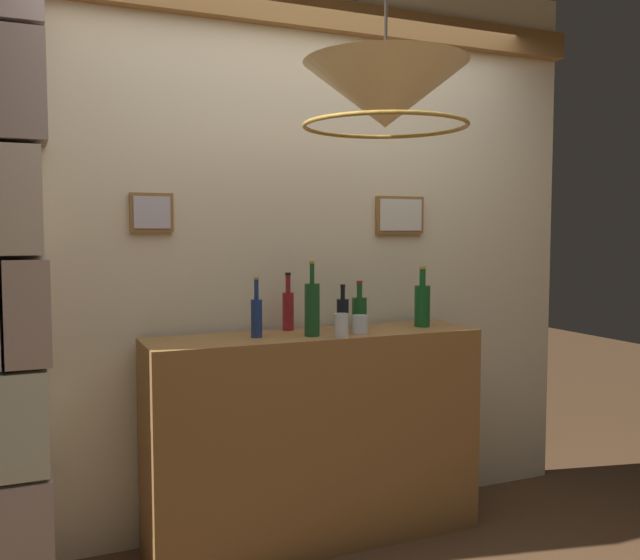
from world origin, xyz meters
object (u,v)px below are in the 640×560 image
liquor_bottle_mezcal (288,309)px  glass_tumbler_rocks (360,324)px  pendant_lamp (385,97)px  liquor_bottle_vermouth (312,308)px  liquor_bottle_gin (422,304)px  glass_tumbler_highball (342,325)px  liquor_bottle_vodka (359,311)px  liquor_bottle_tequila (257,316)px  liquor_bottle_rum (343,314)px

liquor_bottle_mezcal → glass_tumbler_rocks: 0.36m
glass_tumbler_rocks → pendant_lamp: bearing=-108.1°
liquor_bottle_vermouth → pendant_lamp: 1.01m
liquor_bottle_gin → glass_tumbler_highball: size_ratio=2.79×
liquor_bottle_vodka → liquor_bottle_gin: bearing=-16.3°
liquor_bottle_mezcal → liquor_bottle_gin: (0.65, -0.15, 0.01)m
liquor_bottle_tequila → liquor_bottle_vodka: 0.56m
liquor_bottle_tequila → liquor_bottle_gin: liquor_bottle_gin is taller
liquor_bottle_gin → glass_tumbler_highball: 0.54m
liquor_bottle_tequila → liquor_bottle_vermouth: (0.24, -0.06, 0.03)m
glass_tumbler_rocks → liquor_bottle_gin: bearing=12.1°
liquor_bottle_vodka → glass_tumbler_rocks: 0.19m
liquor_bottle_vodka → glass_tumbler_rocks: bearing=-115.7°
liquor_bottle_tequila → liquor_bottle_rum: bearing=3.3°
liquor_bottle_vodka → glass_tumbler_rocks: size_ratio=2.70×
liquor_bottle_tequila → liquor_bottle_rum: liquor_bottle_tequila is taller
glass_tumbler_highball → pendant_lamp: pendant_lamp is taller
liquor_bottle_vodka → glass_tumbler_highball: bearing=-131.3°
liquor_bottle_mezcal → liquor_bottle_vermouth: (0.03, -0.21, 0.02)m
liquor_bottle_rum → liquor_bottle_gin: bearing=-2.8°
liquor_bottle_gin → liquor_bottle_vodka: bearing=163.7°
liquor_bottle_mezcal → liquor_bottle_gin: 0.67m
liquor_bottle_mezcal → liquor_bottle_vodka: (0.35, -0.06, -0.02)m
liquor_bottle_tequila → glass_tumbler_highball: liquor_bottle_tequila is taller
liquor_bottle_gin → liquor_bottle_vodka: liquor_bottle_gin is taller
liquor_bottle_tequila → liquor_bottle_vodka: (0.56, 0.09, -0.01)m
liquor_bottle_rum → liquor_bottle_vermouth: bearing=-156.2°
liquor_bottle_gin → liquor_bottle_vermouth: bearing=-174.1°
liquor_bottle_mezcal → pendant_lamp: size_ratio=0.41×
liquor_bottle_mezcal → pendant_lamp: bearing=-83.7°
liquor_bottle_tequila → pendant_lamp: 1.11m
glass_tumbler_highball → pendant_lamp: size_ratio=0.16×
liquor_bottle_rum → liquor_bottle_mezcal: bearing=151.3°
liquor_bottle_rum → glass_tumbler_highball: liquor_bottle_rum is taller
liquor_bottle_vermouth → liquor_bottle_vodka: bearing=25.8°
pendant_lamp → liquor_bottle_vermouth: bearing=95.2°
liquor_bottle_gin → liquor_bottle_rum: size_ratio=1.35×
liquor_bottle_rum → pendant_lamp: pendant_lamp is taller
liquor_bottle_gin → pendant_lamp: pendant_lamp is taller
liquor_bottle_vodka → glass_tumbler_highball: 0.32m
glass_tumbler_highball → liquor_bottle_vermouth: bearing=140.8°
liquor_bottle_vodka → glass_tumbler_highball: liquor_bottle_vodka is taller
liquor_bottle_vodka → liquor_bottle_tequila: bearing=-170.6°
liquor_bottle_vermouth → liquor_bottle_tequila: bearing=166.2°
liquor_bottle_mezcal → liquor_bottle_vodka: size_ratio=1.20×
liquor_bottle_tequila → glass_tumbler_rocks: (0.47, -0.08, -0.05)m
liquor_bottle_vodka → pendant_lamp: pendant_lamp is taller
glass_tumbler_highball → pendant_lamp: bearing=-96.4°
liquor_bottle_tequila → liquor_bottle_gin: size_ratio=0.91×
liquor_bottle_gin → glass_tumbler_highball: bearing=-163.7°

